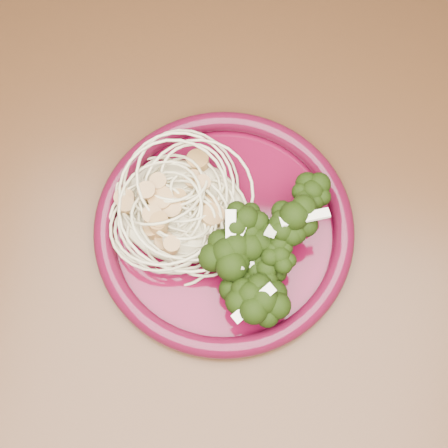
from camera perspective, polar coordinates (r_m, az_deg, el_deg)
dining_table at (r=0.71m, az=4.76°, el=-3.28°), size 1.20×0.80×0.75m
dinner_plate at (r=0.61m, az=0.00°, el=-0.35°), size 0.30×0.30×0.02m
spaghetti_pile at (r=0.61m, az=-3.85°, el=1.59°), size 0.15×0.14×0.03m
scallop_cluster at (r=0.58m, az=-4.06°, el=2.82°), size 0.14×0.14×0.04m
broccoli_pile at (r=0.58m, az=4.90°, el=-1.63°), size 0.12×0.17×0.05m
onion_garnish at (r=0.55m, az=5.17°, el=-0.56°), size 0.08×0.11×0.05m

